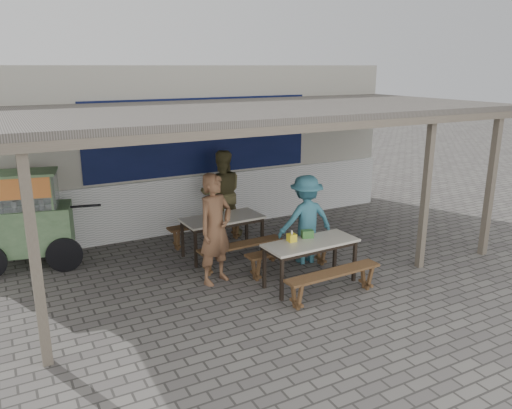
{
  "coord_description": "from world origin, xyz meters",
  "views": [
    {
      "loc": [
        -4.17,
        -6.88,
        3.49
      ],
      "look_at": [
        -0.02,
        0.9,
        1.03
      ],
      "focal_mm": 35.0,
      "sensor_mm": 36.0,
      "label": 1
    }
  ],
  "objects_px": {
    "bench_right_street": "(333,278)",
    "patron_street_side": "(215,229)",
    "table_left": "(222,221)",
    "donation_box": "(307,234)",
    "bench_left_street": "(241,249)",
    "patron_right_table": "(306,219)",
    "table_right": "(311,246)",
    "bench_left_wall": "(207,228)",
    "tissue_box": "(292,238)",
    "bench_right_wall": "(290,253)",
    "condiment_bowl": "(215,217)",
    "patron_wall_side": "(222,194)",
    "vendor_cart": "(24,217)",
    "condiment_jar": "(226,211)"
  },
  "relations": [
    {
      "from": "table_left",
      "to": "condiment_jar",
      "type": "relative_size",
      "value": 17.87
    },
    {
      "from": "patron_wall_side",
      "to": "tissue_box",
      "type": "xyz_separation_m",
      "value": [
        -0.03,
        -2.8,
        -0.1
      ]
    },
    {
      "from": "table_left",
      "to": "donation_box",
      "type": "distance_m",
      "value": 1.87
    },
    {
      "from": "donation_box",
      "to": "patron_street_side",
      "type": "bearing_deg",
      "value": 154.87
    },
    {
      "from": "tissue_box",
      "to": "donation_box",
      "type": "xyz_separation_m",
      "value": [
        0.33,
        0.04,
        0.0
      ]
    },
    {
      "from": "bench_left_street",
      "to": "vendor_cart",
      "type": "height_order",
      "value": "vendor_cart"
    },
    {
      "from": "table_right",
      "to": "patron_right_table",
      "type": "xyz_separation_m",
      "value": [
        0.48,
        0.88,
        0.14
      ]
    },
    {
      "from": "bench_left_street",
      "to": "patron_wall_side",
      "type": "distance_m",
      "value": 1.92
    },
    {
      "from": "table_left",
      "to": "bench_left_street",
      "type": "relative_size",
      "value": 0.95
    },
    {
      "from": "patron_street_side",
      "to": "condiment_bowl",
      "type": "xyz_separation_m",
      "value": [
        0.44,
        1.04,
        -0.15
      ]
    },
    {
      "from": "bench_right_wall",
      "to": "vendor_cart",
      "type": "height_order",
      "value": "vendor_cart"
    },
    {
      "from": "table_left",
      "to": "patron_wall_side",
      "type": "xyz_separation_m",
      "value": [
        0.47,
        1.06,
        0.24
      ]
    },
    {
      "from": "bench_right_street",
      "to": "condiment_bowl",
      "type": "xyz_separation_m",
      "value": [
        -0.9,
        2.47,
        0.43
      ]
    },
    {
      "from": "bench_left_wall",
      "to": "tissue_box",
      "type": "height_order",
      "value": "tissue_box"
    },
    {
      "from": "donation_box",
      "to": "vendor_cart",
      "type": "bearing_deg",
      "value": 145.48
    },
    {
      "from": "vendor_cart",
      "to": "condiment_jar",
      "type": "distance_m",
      "value": 3.59
    },
    {
      "from": "patron_right_table",
      "to": "patron_street_side",
      "type": "bearing_deg",
      "value": 6.41
    },
    {
      "from": "bench_left_street",
      "to": "patron_right_table",
      "type": "height_order",
      "value": "patron_right_table"
    },
    {
      "from": "bench_right_wall",
      "to": "table_left",
      "type": "bearing_deg",
      "value": 115.92
    },
    {
      "from": "bench_right_street",
      "to": "vendor_cart",
      "type": "relative_size",
      "value": 0.75
    },
    {
      "from": "bench_right_street",
      "to": "vendor_cart",
      "type": "bearing_deg",
      "value": 136.19
    },
    {
      "from": "bench_right_street",
      "to": "table_left",
      "type": "bearing_deg",
      "value": 104.29
    },
    {
      "from": "table_left",
      "to": "patron_street_side",
      "type": "xyz_separation_m",
      "value": [
        -0.6,
        -1.06,
        0.25
      ]
    },
    {
      "from": "bench_right_wall",
      "to": "vendor_cart",
      "type": "relative_size",
      "value": 0.75
    },
    {
      "from": "patron_wall_side",
      "to": "condiment_jar",
      "type": "xyz_separation_m",
      "value": [
        -0.3,
        -0.87,
        -0.12
      ]
    },
    {
      "from": "tissue_box",
      "to": "table_left",
      "type": "bearing_deg",
      "value": 104.27
    },
    {
      "from": "table_left",
      "to": "bench_left_street",
      "type": "xyz_separation_m",
      "value": [
        0.03,
        -0.71,
        -0.33
      ]
    },
    {
      "from": "bench_right_street",
      "to": "donation_box",
      "type": "relative_size",
      "value": 8.72
    },
    {
      "from": "bench_right_street",
      "to": "patron_street_side",
      "type": "bearing_deg",
      "value": 130.78
    },
    {
      "from": "table_right",
      "to": "patron_right_table",
      "type": "bearing_deg",
      "value": 59.12
    },
    {
      "from": "patron_street_side",
      "to": "tissue_box",
      "type": "height_order",
      "value": "patron_street_side"
    },
    {
      "from": "bench_left_street",
      "to": "tissue_box",
      "type": "bearing_deg",
      "value": -70.55
    },
    {
      "from": "table_right",
      "to": "tissue_box",
      "type": "distance_m",
      "value": 0.34
    },
    {
      "from": "table_right",
      "to": "patron_street_side",
      "type": "height_order",
      "value": "patron_street_side"
    },
    {
      "from": "bench_left_wall",
      "to": "donation_box",
      "type": "distance_m",
      "value": 2.58
    },
    {
      "from": "patron_right_table",
      "to": "donation_box",
      "type": "bearing_deg",
      "value": 63.18
    },
    {
      "from": "table_right",
      "to": "bench_right_wall",
      "type": "relative_size",
      "value": 0.95
    },
    {
      "from": "patron_wall_side",
      "to": "condiment_bowl",
      "type": "bearing_deg",
      "value": 73.48
    },
    {
      "from": "bench_left_street",
      "to": "table_right",
      "type": "relative_size",
      "value": 1.02
    },
    {
      "from": "bench_left_wall",
      "to": "tissue_box",
      "type": "bearing_deg",
      "value": -81.52
    },
    {
      "from": "bench_right_wall",
      "to": "donation_box",
      "type": "xyz_separation_m",
      "value": [
        0.08,
        -0.4,
        0.47
      ]
    },
    {
      "from": "vendor_cart",
      "to": "condiment_jar",
      "type": "bearing_deg",
      "value": -2.64
    },
    {
      "from": "condiment_bowl",
      "to": "condiment_jar",
      "type": "bearing_deg",
      "value": 32.1
    },
    {
      "from": "bench_left_street",
      "to": "bench_right_street",
      "type": "relative_size",
      "value": 0.97
    },
    {
      "from": "bench_left_wall",
      "to": "bench_right_wall",
      "type": "relative_size",
      "value": 0.97
    },
    {
      "from": "table_left",
      "to": "bench_right_wall",
      "type": "bearing_deg",
      "value": -64.38
    },
    {
      "from": "patron_street_side",
      "to": "condiment_jar",
      "type": "xyz_separation_m",
      "value": [
        0.77,
        1.25,
        -0.13
      ]
    },
    {
      "from": "patron_right_table",
      "to": "table_right",
      "type": "bearing_deg",
      "value": 66.29
    },
    {
      "from": "table_right",
      "to": "patron_wall_side",
      "type": "height_order",
      "value": "patron_wall_side"
    },
    {
      "from": "bench_right_street",
      "to": "condiment_bowl",
      "type": "relative_size",
      "value": 7.53
    }
  ]
}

